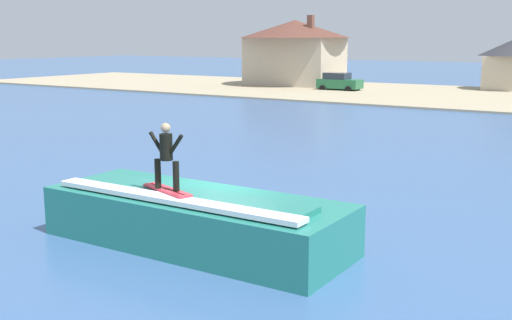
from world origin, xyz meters
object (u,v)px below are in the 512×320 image
object	(u,v)px
surfer	(166,153)
house_with_chimney	(295,47)
wave_crest	(195,219)
car_near_shore	(339,82)
surfboard	(167,190)

from	to	relation	value
surfer	house_with_chimney	xyz separation A→B (m)	(-24.12, 49.82, 1.80)
wave_crest	car_near_shore	xyz separation A→B (m)	(-17.42, 45.60, 0.26)
wave_crest	surfboard	bearing A→B (deg)	-131.36
wave_crest	surfboard	world-z (taller)	surfboard
wave_crest	car_near_shore	bearing A→B (deg)	110.90
surfer	car_near_shore	size ratio (longest dim) A/B	0.39
surfer	house_with_chimney	bearing A→B (deg)	115.83
surfer	car_near_shore	world-z (taller)	surfer
house_with_chimney	wave_crest	bearing A→B (deg)	-63.52
surfboard	car_near_shore	xyz separation A→B (m)	(-16.96, 46.13, -0.55)
surfboard	wave_crest	bearing A→B (deg)	48.64
wave_crest	house_with_chimney	world-z (taller)	house_with_chimney
wave_crest	surfboard	xyz separation A→B (m)	(-0.46, -0.52, 0.81)
wave_crest	car_near_shore	world-z (taller)	car_near_shore
car_near_shore	wave_crest	bearing A→B (deg)	-69.10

